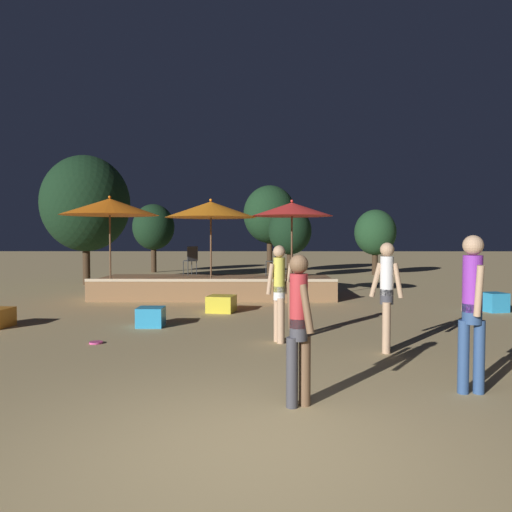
{
  "coord_description": "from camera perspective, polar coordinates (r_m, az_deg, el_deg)",
  "views": [
    {
      "loc": [
        0.08,
        -4.17,
        1.86
      ],
      "look_at": [
        0.0,
        4.62,
        1.52
      ],
      "focal_mm": 35.0,
      "sensor_mm": 36.0,
      "label": 1
    }
  ],
  "objects": [
    {
      "name": "background_tree_0",
      "position": [
        22.55,
        3.9,
        2.84
      ],
      "size": [
        1.94,
        1.94,
        3.2
      ],
      "color": "#3D2B1C",
      "rests_on": "ground"
    },
    {
      "name": "patio_umbrella_1",
      "position": [
        14.26,
        -5.19,
        5.3
      ],
      "size": [
        2.61,
        2.61,
        2.94
      ],
      "color": "brown",
      "rests_on": "ground"
    },
    {
      "name": "person_1",
      "position": [
        8.77,
        2.66,
        -3.89
      ],
      "size": [
        0.5,
        0.29,
        1.71
      ],
      "rotation": [
        0.0,
        0.0,
        5.06
      ],
      "color": "tan",
      "rests_on": "ground"
    },
    {
      "name": "background_tree_4",
      "position": [
        20.46,
        -18.89,
        5.67
      ],
      "size": [
        3.36,
        3.36,
        5.0
      ],
      "color": "#3D2B1C",
      "rests_on": "ground"
    },
    {
      "name": "wooden_deck",
      "position": [
        15.67,
        -4.64,
        -3.54
      ],
      "size": [
        7.2,
        2.91,
        0.66
      ],
      "color": "olive",
      "rests_on": "ground"
    },
    {
      "name": "person_3",
      "position": [
        6.43,
        23.47,
        -5.17
      ],
      "size": [
        0.31,
        0.54,
        1.88
      ],
      "rotation": [
        0.0,
        0.0,
        6.26
      ],
      "color": "#2D4C7F",
      "rests_on": "ground"
    },
    {
      "name": "patio_umbrella_2",
      "position": [
        14.23,
        4.12,
        5.33
      ],
      "size": [
        2.31,
        2.31,
        2.91
      ],
      "color": "brown",
      "rests_on": "ground"
    },
    {
      "name": "cube_seat_1",
      "position": [
        13.76,
        25.59,
        -4.78
      ],
      "size": [
        0.61,
        0.61,
        0.47
      ],
      "rotation": [
        0.0,
        0.0,
        0.23
      ],
      "color": "#2D9EDB",
      "rests_on": "ground"
    },
    {
      "name": "ground_plane",
      "position": [
        4.56,
        -0.57,
        -21.83
      ],
      "size": [
        120.0,
        120.0,
        0.0
      ],
      "primitive_type": "plane",
      "color": "tan"
    },
    {
      "name": "cube_seat_3",
      "position": [
        12.4,
        -3.98,
        -5.47
      ],
      "size": [
        0.75,
        0.75,
        0.41
      ],
      "rotation": [
        0.0,
        0.0,
        -0.2
      ],
      "color": "yellow",
      "rests_on": "ground"
    },
    {
      "name": "person_0",
      "position": [
        8.29,
        14.71,
        -4.02
      ],
      "size": [
        0.54,
        0.3,
        1.77
      ],
      "rotation": [
        0.0,
        0.0,
        1.33
      ],
      "color": "tan",
      "rests_on": "ground"
    },
    {
      "name": "background_tree_2",
      "position": [
        25.41,
        1.57,
        4.75
      ],
      "size": [
        2.66,
        2.66,
        4.47
      ],
      "color": "#3D2B1C",
      "rests_on": "ground"
    },
    {
      "name": "person_4",
      "position": [
        5.5,
        4.89,
        -7.9
      ],
      "size": [
        0.3,
        0.48,
        1.67
      ],
      "rotation": [
        0.0,
        0.0,
        3.62
      ],
      "color": "brown",
      "rests_on": "ground"
    },
    {
      "name": "frisbee_disc",
      "position": [
        9.23,
        -17.82,
        -9.4
      ],
      "size": [
        0.23,
        0.23,
        0.03
      ],
      "color": "#E54C99",
      "rests_on": "ground"
    },
    {
      "name": "background_tree_3",
      "position": [
        26.68,
        -11.63,
        3.23
      ],
      "size": [
        2.17,
        2.17,
        3.57
      ],
      "color": "#3D2B1C",
      "rests_on": "ground"
    },
    {
      "name": "cube_seat_4",
      "position": [
        10.62,
        -11.93,
        -6.83
      ],
      "size": [
        0.54,
        0.54,
        0.4
      ],
      "rotation": [
        0.0,
        0.0,
        0.01
      ],
      "color": "#2D9EDB",
      "rests_on": "ground"
    },
    {
      "name": "patio_umbrella_0",
      "position": [
        14.81,
        -16.38,
        5.4
      ],
      "size": [
        2.77,
        2.77,
        3.03
      ],
      "color": "brown",
      "rests_on": "ground"
    },
    {
      "name": "bistro_chair_0",
      "position": [
        15.6,
        -7.41,
        -0.21
      ],
      "size": [
        0.48,
        0.48,
        0.9
      ],
      "rotation": [
        0.0,
        0.0,
        3.79
      ],
      "color": "#2D3338",
      "rests_on": "wooden_deck"
    },
    {
      "name": "background_tree_1",
      "position": [
        25.0,
        13.47,
        2.62
      ],
      "size": [
        2.01,
        2.01,
        3.19
      ],
      "color": "#3D2B1C",
      "rests_on": "ground"
    },
    {
      "name": "bistro_chair_1",
      "position": [
        15.16,
        2.23,
        -0.26
      ],
      "size": [
        0.47,
        0.47,
        0.9
      ],
      "rotation": [
        0.0,
        0.0,
        4.17
      ],
      "color": "#2D3338",
      "rests_on": "wooden_deck"
    }
  ]
}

